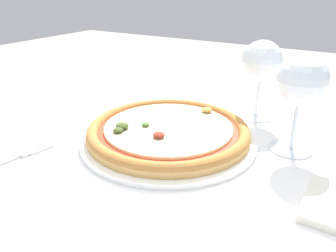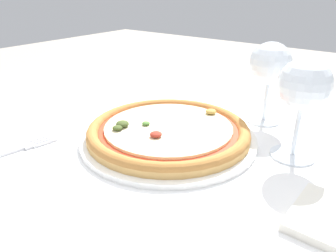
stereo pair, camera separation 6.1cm
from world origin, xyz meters
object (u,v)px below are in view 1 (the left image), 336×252
(dining_table, at_px, (173,183))
(wine_glass_far_right, at_px, (302,83))
(pizza_plate, at_px, (168,132))
(fork, at_px, (7,160))
(wine_glass_far_left, at_px, (261,63))

(dining_table, distance_m, wine_glass_far_right, 0.30)
(pizza_plate, height_order, wine_glass_far_right, wine_glass_far_right)
(fork, height_order, wine_glass_far_right, wine_glass_far_right)
(dining_table, distance_m, pizza_plate, 0.11)
(wine_glass_far_left, bearing_deg, pizza_plate, -118.03)
(pizza_plate, xyz_separation_m, wine_glass_far_right, (0.21, 0.08, 0.11))
(dining_table, height_order, pizza_plate, pizza_plate)
(pizza_plate, relative_size, wine_glass_far_left, 1.95)
(fork, distance_m, wine_glass_far_left, 0.51)
(dining_table, height_order, wine_glass_far_right, wine_glass_far_right)
(dining_table, relative_size, wine_glass_far_left, 6.92)
(pizza_plate, distance_m, fork, 0.28)
(fork, relative_size, wine_glass_far_right, 1.00)
(dining_table, bearing_deg, pizza_plate, -173.28)
(dining_table, relative_size, fork, 6.85)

